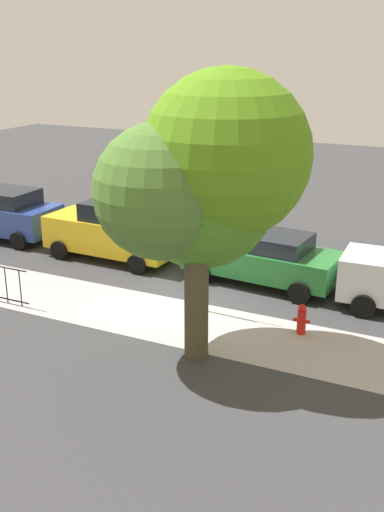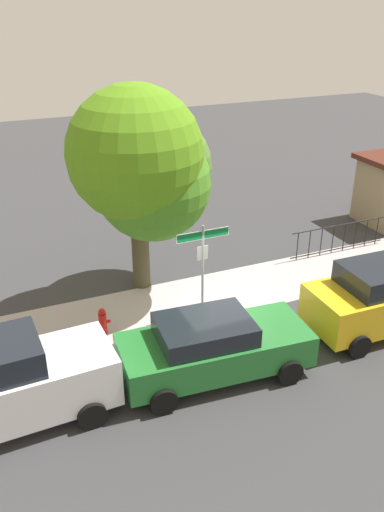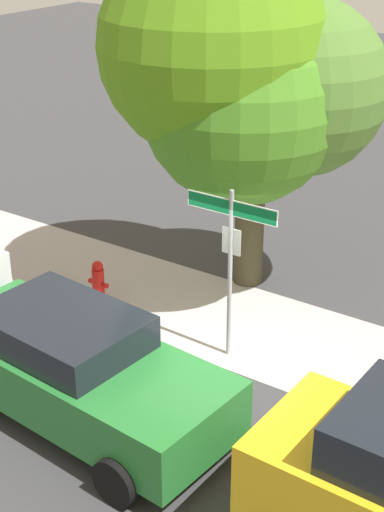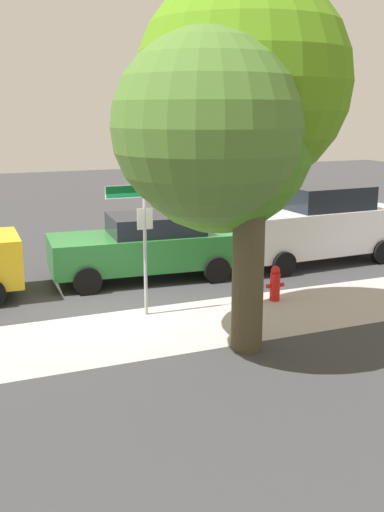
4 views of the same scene
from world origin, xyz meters
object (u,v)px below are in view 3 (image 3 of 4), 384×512
object	(u,v)px
street_sign	(231,240)
car_green	(76,367)
fire_hydrant	(98,281)
shade_tree	(242,75)

from	to	relation	value
street_sign	car_green	world-z (taller)	street_sign
street_sign	fire_hydrant	bearing A→B (deg)	176.06
shade_tree	car_green	world-z (taller)	shade_tree
street_sign	shade_tree	world-z (taller)	shade_tree
street_sign	car_green	bearing A→B (deg)	-108.90
street_sign	shade_tree	size ratio (longest dim) A/B	0.44
fire_hydrant	street_sign	bearing A→B (deg)	-3.94
street_sign	car_green	size ratio (longest dim) A/B	0.60
street_sign	fire_hydrant	distance (m)	3.31
street_sign	car_green	distance (m)	2.97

